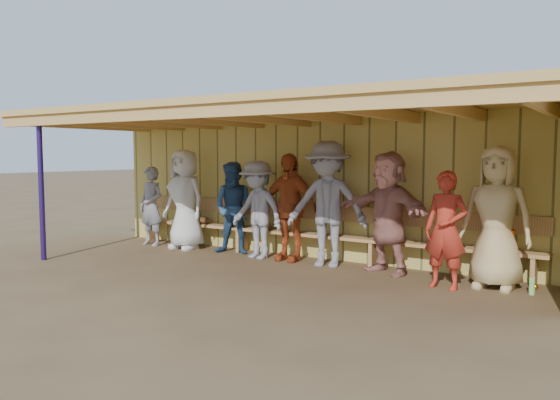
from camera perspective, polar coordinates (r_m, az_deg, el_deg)
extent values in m
plane|color=brown|center=(8.46, -1.30, -7.27)|extent=(90.00, 90.00, 0.00)
imported|color=gray|center=(10.88, -13.31, -0.62)|extent=(0.57, 0.38, 1.53)
imported|color=silver|center=(10.33, -9.93, 0.07)|extent=(0.94, 0.63, 1.86)
imported|color=#2D4F7C|center=(9.71, -4.75, -0.84)|extent=(0.94, 0.82, 1.63)
imported|color=#B1451C|center=(9.05, 0.92, -0.76)|extent=(1.06, 0.46, 1.79)
imported|color=gray|center=(8.59, 4.97, -0.43)|extent=(1.42, 1.02, 1.98)
imported|color=tan|center=(8.23, 11.21, -1.28)|extent=(1.77, 1.14, 1.82)
imported|color=#B32C1C|center=(7.48, 16.95, -2.99)|extent=(0.60, 0.43, 1.56)
imported|color=tan|center=(7.68, 21.66, -1.71)|extent=(0.94, 0.63, 1.89)
imported|color=gray|center=(9.26, -2.36, -1.02)|extent=(1.15, 0.76, 1.66)
cube|color=#CDB757|center=(9.43, 3.30, 1.33)|extent=(8.60, 0.20, 2.40)
cube|color=tan|center=(8.30, -1.33, 9.51)|extent=(8.80, 3.20, 0.10)
cube|color=tan|center=(7.10, -8.24, 9.20)|extent=(8.80, 0.10, 0.18)
cube|color=tan|center=(10.88, -18.26, 7.41)|extent=(0.08, 3.00, 0.16)
cube|color=tan|center=(10.16, -14.86, 7.69)|extent=(0.08, 3.00, 0.16)
cube|color=tan|center=(9.48, -10.96, 7.98)|extent=(0.08, 3.00, 0.16)
cube|color=tan|center=(8.86, -6.47, 8.27)|extent=(0.08, 3.00, 0.16)
cube|color=tan|center=(8.29, -1.33, 8.54)|extent=(0.08, 3.00, 0.16)
cube|color=tan|center=(7.79, 4.53, 8.77)|extent=(0.08, 3.00, 0.16)
cube|color=tan|center=(7.39, 11.10, 8.91)|extent=(0.08, 3.00, 0.16)
cube|color=tan|center=(7.09, 18.33, 8.94)|extent=(0.08, 3.00, 0.16)
cube|color=tan|center=(6.91, 26.06, 8.81)|extent=(0.08, 3.00, 0.16)
cylinder|color=navy|center=(9.90, -23.68, 1.10)|extent=(0.09, 0.09, 2.40)
cube|color=tan|center=(9.26, 2.39, -3.55)|extent=(7.60, 0.32, 0.05)
cube|color=tan|center=(9.35, 2.89, -1.15)|extent=(7.60, 0.04, 0.26)
cube|color=tan|center=(11.53, -13.25, -3.15)|extent=(0.06, 0.29, 0.40)
cube|color=tan|center=(10.01, -4.02, -4.23)|extent=(0.06, 0.29, 0.40)
cube|color=tan|center=(8.73, 9.75, -5.63)|extent=(0.06, 0.29, 0.40)
cube|color=tan|center=(8.12, 25.00, -6.79)|extent=(0.06, 0.29, 0.40)
cylinder|color=orange|center=(7.93, 23.07, -5.53)|extent=(0.13, 0.41, 0.80)
sphere|color=orange|center=(7.96, 25.12, -8.21)|extent=(0.08, 0.08, 0.08)
ellipsoid|color=#593319|center=(10.47, -8.04, -2.11)|extent=(0.30, 0.24, 0.14)
ellipsoid|color=#593319|center=(10.63, -9.04, -2.02)|extent=(0.30, 0.24, 0.14)
ellipsoid|color=#593319|center=(9.63, -1.83, -2.67)|extent=(0.30, 0.24, 0.14)
cylinder|color=#81DA6D|center=(8.67, 10.60, -3.30)|extent=(0.07, 0.07, 0.22)
cylinder|color=orange|center=(8.20, 21.12, -4.00)|extent=(0.07, 0.07, 0.22)
cylinder|color=#85D66B|center=(7.65, 24.83, -8.17)|extent=(0.07, 0.07, 0.22)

